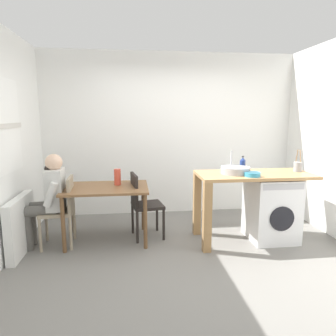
{
  "coord_description": "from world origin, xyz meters",
  "views": [
    {
      "loc": [
        -0.66,
        -3.42,
        1.67
      ],
      "look_at": [
        -0.19,
        0.45,
        1.0
      ],
      "focal_mm": 32.59,
      "sensor_mm": 36.0,
      "label": 1
    }
  ],
  "objects_px": {
    "vase": "(117,177)",
    "chair_person_seat": "(63,207)",
    "bottle_tall_green": "(243,164)",
    "washing_machine": "(271,208)",
    "utensil_crock": "(298,166)",
    "chair_opposite": "(142,202)",
    "seated_person": "(49,196)",
    "dining_table": "(106,194)",
    "mixing_bowl": "(252,174)"
  },
  "relations": [
    {
      "from": "utensil_crock",
      "to": "seated_person",
      "type": "bearing_deg",
      "value": 178.86
    },
    {
      "from": "chair_person_seat",
      "to": "washing_machine",
      "type": "relative_size",
      "value": 1.05
    },
    {
      "from": "dining_table",
      "to": "bottle_tall_green",
      "type": "bearing_deg",
      "value": -1.22
    },
    {
      "from": "chair_person_seat",
      "to": "vase",
      "type": "relative_size",
      "value": 4.1
    },
    {
      "from": "chair_opposite",
      "to": "seated_person",
      "type": "height_order",
      "value": "seated_person"
    },
    {
      "from": "mixing_bowl",
      "to": "vase",
      "type": "bearing_deg",
      "value": 162.85
    },
    {
      "from": "vase",
      "to": "chair_opposite",
      "type": "bearing_deg",
      "value": -10.82
    },
    {
      "from": "chair_person_seat",
      "to": "mixing_bowl",
      "type": "relative_size",
      "value": 4.45
    },
    {
      "from": "vase",
      "to": "bottle_tall_green",
      "type": "bearing_deg",
      "value": -4.69
    },
    {
      "from": "chair_opposite",
      "to": "mixing_bowl",
      "type": "distance_m",
      "value": 1.5
    },
    {
      "from": "chair_opposite",
      "to": "mixing_bowl",
      "type": "relative_size",
      "value": 4.45
    },
    {
      "from": "washing_machine",
      "to": "bottle_tall_green",
      "type": "height_order",
      "value": "bottle_tall_green"
    },
    {
      "from": "utensil_crock",
      "to": "chair_opposite",
      "type": "bearing_deg",
      "value": 174.36
    },
    {
      "from": "dining_table",
      "to": "mixing_bowl",
      "type": "height_order",
      "value": "mixing_bowl"
    },
    {
      "from": "chair_person_seat",
      "to": "mixing_bowl",
      "type": "height_order",
      "value": "mixing_bowl"
    },
    {
      "from": "chair_opposite",
      "to": "bottle_tall_green",
      "type": "height_order",
      "value": "bottle_tall_green"
    },
    {
      "from": "seated_person",
      "to": "chair_person_seat",
      "type": "bearing_deg",
      "value": -90.0
    },
    {
      "from": "vase",
      "to": "chair_person_seat",
      "type": "bearing_deg",
      "value": -164.26
    },
    {
      "from": "seated_person",
      "to": "washing_machine",
      "type": "distance_m",
      "value": 2.93
    },
    {
      "from": "dining_table",
      "to": "bottle_tall_green",
      "type": "relative_size",
      "value": 5.34
    },
    {
      "from": "seated_person",
      "to": "chair_opposite",
      "type": "bearing_deg",
      "value": -86.13
    },
    {
      "from": "mixing_bowl",
      "to": "utensil_crock",
      "type": "xyz_separation_m",
      "value": [
        0.74,
        0.25,
        0.04
      ]
    },
    {
      "from": "chair_opposite",
      "to": "dining_table",
      "type": "bearing_deg",
      "value": -95.12
    },
    {
      "from": "utensil_crock",
      "to": "chair_person_seat",
      "type": "bearing_deg",
      "value": 178.64
    },
    {
      "from": "washing_machine",
      "to": "utensil_crock",
      "type": "relative_size",
      "value": 2.87
    },
    {
      "from": "seated_person",
      "to": "mixing_bowl",
      "type": "relative_size",
      "value": 5.93
    },
    {
      "from": "bottle_tall_green",
      "to": "utensil_crock",
      "type": "bearing_deg",
      "value": -10.17
    },
    {
      "from": "dining_table",
      "to": "washing_machine",
      "type": "bearing_deg",
      "value": -5.74
    },
    {
      "from": "seated_person",
      "to": "bottle_tall_green",
      "type": "height_order",
      "value": "seated_person"
    },
    {
      "from": "vase",
      "to": "seated_person",
      "type": "bearing_deg",
      "value": -166.57
    },
    {
      "from": "chair_person_seat",
      "to": "bottle_tall_green",
      "type": "distance_m",
      "value": 2.45
    },
    {
      "from": "chair_opposite",
      "to": "vase",
      "type": "relative_size",
      "value": 4.1
    },
    {
      "from": "washing_machine",
      "to": "utensil_crock",
      "type": "bearing_deg",
      "value": 8.1
    },
    {
      "from": "chair_person_seat",
      "to": "chair_opposite",
      "type": "xyz_separation_m",
      "value": [
        1.02,
        0.13,
        0.0
      ]
    },
    {
      "from": "dining_table",
      "to": "utensil_crock",
      "type": "distance_m",
      "value": 2.61
    },
    {
      "from": "dining_table",
      "to": "chair_opposite",
      "type": "bearing_deg",
      "value": 4.51
    },
    {
      "from": "mixing_bowl",
      "to": "utensil_crock",
      "type": "height_order",
      "value": "utensil_crock"
    },
    {
      "from": "mixing_bowl",
      "to": "washing_machine",
      "type": "bearing_deg",
      "value": 27.77
    },
    {
      "from": "chair_person_seat",
      "to": "utensil_crock",
      "type": "height_order",
      "value": "utensil_crock"
    },
    {
      "from": "washing_machine",
      "to": "bottle_tall_green",
      "type": "distance_m",
      "value": 0.71
    },
    {
      "from": "washing_machine",
      "to": "bottle_tall_green",
      "type": "bearing_deg",
      "value": 153.09
    },
    {
      "from": "dining_table",
      "to": "seated_person",
      "type": "distance_m",
      "value": 0.71
    },
    {
      "from": "washing_machine",
      "to": "chair_opposite",
      "type": "bearing_deg",
      "value": 171.48
    },
    {
      "from": "dining_table",
      "to": "vase",
      "type": "distance_m",
      "value": 0.27
    },
    {
      "from": "bottle_tall_green",
      "to": "mixing_bowl",
      "type": "distance_m",
      "value": 0.39
    },
    {
      "from": "bottle_tall_green",
      "to": "utensil_crock",
      "type": "distance_m",
      "value": 0.74
    },
    {
      "from": "bottle_tall_green",
      "to": "washing_machine",
      "type": "bearing_deg",
      "value": -26.91
    },
    {
      "from": "chair_person_seat",
      "to": "washing_machine",
      "type": "xyz_separation_m",
      "value": [
        2.76,
        -0.13,
        -0.08
      ]
    },
    {
      "from": "dining_table",
      "to": "vase",
      "type": "relative_size",
      "value": 5.01
    },
    {
      "from": "chair_person_seat",
      "to": "chair_opposite",
      "type": "relative_size",
      "value": 1.0
    }
  ]
}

